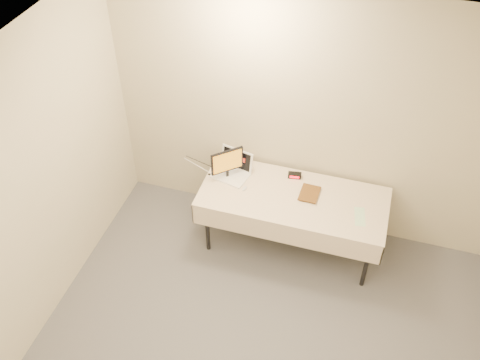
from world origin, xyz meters
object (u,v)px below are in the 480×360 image
(laptop, at_px, (233,169))
(book, at_px, (301,183))
(table, at_px, (293,201))
(monitor, at_px, (227,162))

(laptop, relative_size, book, 1.65)
(table, distance_m, monitor, 0.77)
(laptop, bearing_deg, table, -0.13)
(monitor, height_order, book, monitor)
(monitor, relative_size, book, 1.41)
(book, bearing_deg, laptop, 175.59)
(table, distance_m, book, 0.21)
(table, bearing_deg, laptop, 167.06)
(monitor, bearing_deg, table, -48.20)
(table, height_order, monitor, monitor)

